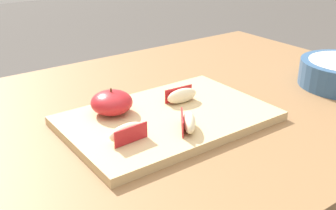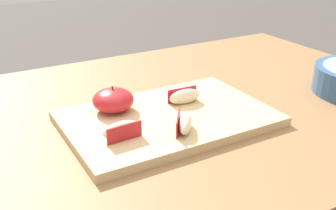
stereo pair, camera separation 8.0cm
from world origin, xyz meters
name	(u,v)px [view 1 (the left image)]	position (x,y,z in m)	size (l,w,h in m)	color
dining_table	(127,165)	(0.00, 0.00, 0.66)	(1.44, 0.81, 0.76)	brown
cutting_board	(168,118)	(0.07, -0.06, 0.77)	(0.40, 0.27, 0.02)	tan
apple_half_skin_up	(112,102)	(-0.02, 0.01, 0.80)	(0.08, 0.08, 0.05)	#B21E23
apple_wedge_right	(127,132)	(-0.05, -0.10, 0.80)	(0.07, 0.03, 0.03)	beige
apple_wedge_near_knife	(189,122)	(0.06, -0.13, 0.80)	(0.06, 0.07, 0.03)	beige
apple_wedge_back	(182,96)	(0.12, -0.03, 0.80)	(0.07, 0.03, 0.03)	beige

